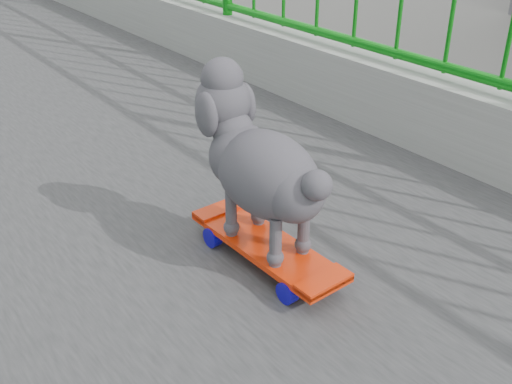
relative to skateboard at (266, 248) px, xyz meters
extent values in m
cube|color=red|center=(0.00, 0.00, 0.01)|extent=(0.17, 0.55, 0.02)
cube|color=#99999E|center=(0.00, -0.18, -0.01)|extent=(0.10, 0.04, 0.02)
cylinder|color=#0D079F|center=(-0.07, -0.18, -0.02)|extent=(0.03, 0.06, 0.06)
sphere|color=yellow|center=(-0.07, -0.18, -0.02)|extent=(0.03, 0.03, 0.03)
cylinder|color=#0D079F|center=(0.08, -0.17, -0.02)|extent=(0.03, 0.06, 0.06)
sphere|color=yellow|center=(0.08, -0.17, -0.02)|extent=(0.03, 0.03, 0.03)
cube|color=#99999E|center=(0.00, 0.18, -0.01)|extent=(0.10, 0.04, 0.02)
cylinder|color=#0D079F|center=(-0.08, 0.17, -0.02)|extent=(0.03, 0.06, 0.06)
sphere|color=yellow|center=(-0.08, 0.17, -0.02)|extent=(0.03, 0.03, 0.03)
cylinder|color=#0D079F|center=(0.07, 0.18, -0.02)|extent=(0.03, 0.06, 0.06)
sphere|color=yellow|center=(0.07, 0.18, -0.02)|extent=(0.03, 0.03, 0.03)
ellipsoid|color=#333036|center=(0.00, 0.00, 0.24)|extent=(0.24, 0.36, 0.24)
sphere|color=#333036|center=(-0.01, 0.20, 0.40)|extent=(0.16, 0.16, 0.16)
sphere|color=black|center=(-0.01, 0.31, 0.38)|extent=(0.03, 0.03, 0.03)
sphere|color=#333036|center=(0.01, -0.20, 0.29)|extent=(0.08, 0.08, 0.08)
cylinder|color=#333036|center=(-0.05, 0.10, 0.09)|extent=(0.03, 0.03, 0.15)
cylinder|color=#333036|center=(0.05, 0.10, 0.09)|extent=(0.03, 0.03, 0.15)
cylinder|color=#333036|center=(-0.05, -0.10, 0.09)|extent=(0.03, 0.03, 0.15)
cylinder|color=#333036|center=(0.05, -0.10, 0.09)|extent=(0.03, 0.03, 0.15)
camera|label=1|loc=(-0.91, -1.15, 0.98)|focal=42.00mm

